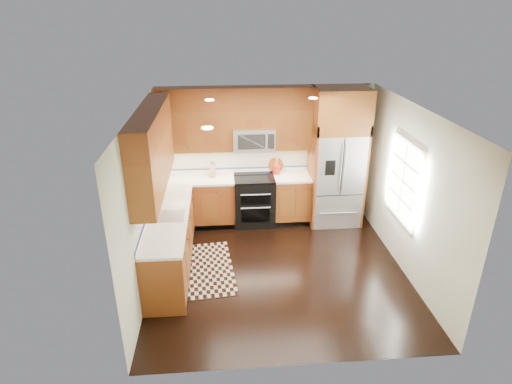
{
  "coord_description": "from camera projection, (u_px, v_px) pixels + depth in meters",
  "views": [
    {
      "loc": [
        -0.84,
        -5.75,
        3.94
      ],
      "look_at": [
        -0.31,
        0.6,
        1.12
      ],
      "focal_mm": 30.0,
      "sensor_mm": 36.0,
      "label": 1
    }
  ],
  "objects": [
    {
      "name": "refrigerator",
      "position": [
        337.0,
        158.0,
        7.96
      ],
      "size": [
        0.98,
        0.75,
        2.6
      ],
      "color": "#B2B2B7",
      "rests_on": "ground"
    },
    {
      "name": "utensil_crock",
      "position": [
        277.0,
        168.0,
        8.14
      ],
      "size": [
        0.17,
        0.17,
        0.36
      ],
      "color": "#B42116",
      "rests_on": "countertop"
    },
    {
      "name": "base_cabinets",
      "position": [
        202.0,
        222.0,
        7.45
      ],
      "size": [
        2.85,
        3.0,
        0.9
      ],
      "color": "brown",
      "rests_on": "ground"
    },
    {
      "name": "wall_right",
      "position": [
        409.0,
        192.0,
        6.53
      ],
      "size": [
        0.02,
        4.0,
        2.6
      ],
      "primitive_type": "cube",
      "color": "silver",
      "rests_on": "ground"
    },
    {
      "name": "cutting_board",
      "position": [
        276.0,
        171.0,
        8.3
      ],
      "size": [
        0.37,
        0.37,
        0.02
      ],
      "primitive_type": "cylinder",
      "rotation": [
        0.0,
        0.0,
        -0.34
      ],
      "color": "brown",
      "rests_on": "countertop"
    },
    {
      "name": "window",
      "position": [
        404.0,
        181.0,
        6.67
      ],
      "size": [
        0.04,
        1.1,
        1.3
      ],
      "color": "white",
      "rests_on": "ground"
    },
    {
      "name": "countertop",
      "position": [
        209.0,
        194.0,
        7.37
      ],
      "size": [
        2.86,
        3.01,
        0.04
      ],
      "color": "white",
      "rests_on": "base_cabinets"
    },
    {
      "name": "wall_back",
      "position": [
        266.0,
        153.0,
        8.2
      ],
      "size": [
        4.0,
        0.02,
        2.6
      ],
      "primitive_type": "cube",
      "color": "silver",
      "rests_on": "ground"
    },
    {
      "name": "range",
      "position": [
        254.0,
        200.0,
        8.21
      ],
      "size": [
        0.76,
        0.67,
        0.95
      ],
      "color": "black",
      "rests_on": "ground"
    },
    {
      "name": "upper_cabinets",
      "position": [
        202.0,
        131.0,
        6.99
      ],
      "size": [
        2.85,
        3.0,
        1.15
      ],
      "color": "brown",
      "rests_on": "ground"
    },
    {
      "name": "knife_block",
      "position": [
        213.0,
        170.0,
        8.05
      ],
      "size": [
        0.11,
        0.15,
        0.29
      ],
      "color": "#AB7C53",
      "rests_on": "countertop"
    },
    {
      "name": "sink_faucet",
      "position": [
        166.0,
        212.0,
        6.58
      ],
      "size": [
        0.54,
        0.44,
        0.37
      ],
      "color": "#B2B2B7",
      "rests_on": "countertop"
    },
    {
      "name": "ground",
      "position": [
        278.0,
        270.0,
        6.9
      ],
      "size": [
        4.0,
        4.0,
        0.0
      ],
      "primitive_type": "plane",
      "color": "black",
      "rests_on": "ground"
    },
    {
      "name": "microwave",
      "position": [
        254.0,
        139.0,
        7.85
      ],
      "size": [
        0.76,
        0.4,
        0.42
      ],
      "color": "#B2B2B7",
      "rests_on": "ground"
    },
    {
      "name": "rug",
      "position": [
        203.0,
        269.0,
        6.91
      ],
      "size": [
        1.08,
        1.64,
        0.01
      ],
      "primitive_type": "cube",
      "rotation": [
        0.0,
        0.0,
        0.1
      ],
      "color": "black",
      "rests_on": "ground"
    },
    {
      "name": "wall_left",
      "position": [
        144.0,
        201.0,
        6.23
      ],
      "size": [
        0.02,
        4.0,
        2.6
      ],
      "primitive_type": "cube",
      "color": "silver",
      "rests_on": "ground"
    }
  ]
}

